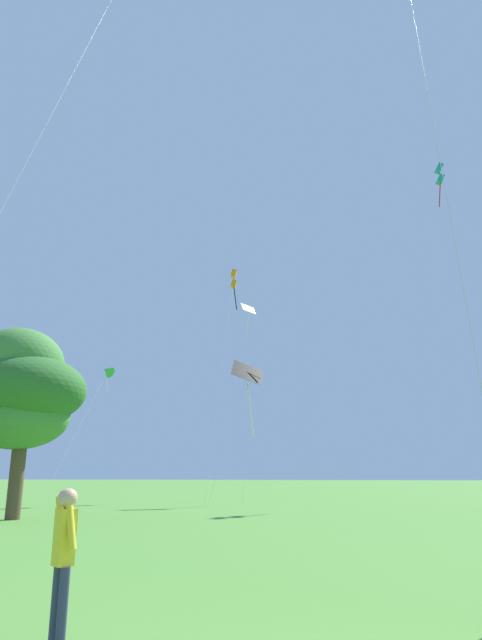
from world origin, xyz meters
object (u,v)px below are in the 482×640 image
object	(u,v)px
tree_left_oak	(21,392)
kite_green_small	(107,371)
kite_orange_box	(234,281)
kite_yellow_diamond	(248,317)
kite_teal_box	(440,176)
kite_black_large	(248,387)
person_in_red_shirt	(64,549)

from	to	relation	value
tree_left_oak	kite_green_small	bearing A→B (deg)	102.58
kite_orange_box	tree_left_oak	xyz separation A→B (m)	(-5.10, -21.62, -12.32)
tree_left_oak	kite_orange_box	bearing A→B (deg)	76.72
kite_orange_box	kite_yellow_diamond	distance (m)	3.36
kite_green_small	kite_teal_box	xyz separation A→B (m)	(27.18, 8.05, 18.39)
tree_left_oak	kite_yellow_diamond	bearing A→B (deg)	75.22
kite_teal_box	kite_yellow_diamond	size ratio (longest dim) A/B	1.80
kite_black_large	tree_left_oak	xyz separation A→B (m)	(-7.55, -14.35, -2.15)
kite_yellow_diamond	kite_orange_box	bearing A→B (deg)	-124.52
kite_teal_box	person_in_red_shirt	xyz separation A→B (m)	(-12.70, -41.41, -26.82)
kite_orange_box	kite_yellow_diamond	world-z (taller)	kite_orange_box
kite_yellow_diamond	kite_teal_box	bearing A→B (deg)	8.45
kite_teal_box	tree_left_oak	size ratio (longest dim) A/B	3.60
kite_yellow_diamond	person_in_red_shirt	bearing A→B (deg)	-83.40
kite_teal_box	person_in_red_shirt	distance (m)	50.94
kite_teal_box	tree_left_oak	world-z (taller)	kite_teal_box
kite_black_large	kite_yellow_diamond	size ratio (longest dim) A/B	0.58
kite_orange_box	kite_yellow_diamond	xyz separation A→B (m)	(0.97, 1.42, -2.89)
kite_orange_box	kite_black_large	size ratio (longest dim) A/B	1.99
kite_yellow_diamond	kite_black_large	bearing A→B (deg)	-80.37
kite_teal_box	kite_yellow_diamond	distance (m)	21.78
kite_yellow_diamond	person_in_red_shirt	xyz separation A→B (m)	(4.50, -38.85, -13.70)
person_in_red_shirt	tree_left_oak	size ratio (longest dim) A/B	0.20
kite_teal_box	kite_orange_box	bearing A→B (deg)	-167.67
kite_green_small	kite_teal_box	size ratio (longest dim) A/B	0.34
person_in_red_shirt	tree_left_oak	world-z (taller)	tree_left_oak
kite_orange_box	kite_teal_box	world-z (taller)	kite_teal_box
tree_left_oak	person_in_red_shirt	bearing A→B (deg)	-56.25
kite_orange_box	kite_green_small	distance (m)	12.82
kite_black_large	kite_green_small	bearing A→B (deg)	164.44
kite_orange_box	kite_black_large	xyz separation A→B (m)	(2.45, -7.27, -10.16)
kite_orange_box	tree_left_oak	bearing A→B (deg)	-103.28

